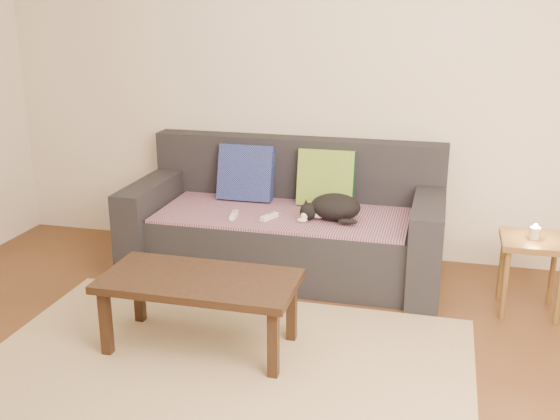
{
  "coord_description": "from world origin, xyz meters",
  "views": [
    {
      "loc": [
        1.01,
        -2.56,
        1.78
      ],
      "look_at": [
        0.05,
        1.2,
        0.55
      ],
      "focal_mm": 42.0,
      "sensor_mm": 36.0,
      "label": 1
    }
  ],
  "objects": [
    {
      "name": "throw_blanket",
      "position": [
        0.0,
        1.48,
        0.43
      ],
      "size": [
        1.66,
        0.74,
        0.02
      ],
      "primitive_type": "cube",
      "color": "#452648",
      "rests_on": "sofa"
    },
    {
      "name": "cat",
      "position": [
        0.35,
        1.42,
        0.52
      ],
      "size": [
        0.43,
        0.33,
        0.17
      ],
      "rotation": [
        0.0,
        0.0,
        -0.29
      ],
      "color": "black",
      "rests_on": "throw_blanket"
    },
    {
      "name": "cushion_navy",
      "position": [
        -0.34,
        1.74,
        0.63
      ],
      "size": [
        0.39,
        0.2,
        0.4
      ],
      "primitive_type": "cube",
      "rotation": [
        -0.27,
        0.0,
        0.0
      ],
      "color": "#12184F",
      "rests_on": "throw_blanket"
    },
    {
      "name": "wii_remote_b",
      "position": [
        -0.06,
        1.33,
        0.46
      ],
      "size": [
        0.09,
        0.15,
        0.03
      ],
      "primitive_type": "cube",
      "rotation": [
        0.0,
        0.0,
        1.16
      ],
      "color": "white",
      "rests_on": "throw_blanket"
    },
    {
      "name": "wii_remote_a",
      "position": [
        -0.29,
        1.31,
        0.46
      ],
      "size": [
        0.06,
        0.15,
        0.03
      ],
      "primitive_type": "cube",
      "rotation": [
        0.0,
        0.0,
        1.71
      ],
      "color": "white",
      "rests_on": "throw_blanket"
    },
    {
      "name": "rug",
      "position": [
        0.0,
        0.15,
        0.01
      ],
      "size": [
        2.5,
        1.8,
        0.01
      ],
      "primitive_type": "cube",
      "color": "tan",
      "rests_on": "ground"
    },
    {
      "name": "coffee_table",
      "position": [
        -0.18,
        0.39,
        0.36
      ],
      "size": [
        1.03,
        0.51,
        0.41
      ],
      "color": "#332313",
      "rests_on": "rug"
    },
    {
      "name": "cushion_green",
      "position": [
        0.24,
        1.74,
        0.63
      ],
      "size": [
        0.39,
        0.17,
        0.4
      ],
      "primitive_type": "cube",
      "rotation": [
        -0.19,
        0.0,
        0.0
      ],
      "color": "#0A452E",
      "rests_on": "throw_blanket"
    },
    {
      "name": "back_wall",
      "position": [
        0.0,
        2.0,
        1.3
      ],
      "size": [
        4.5,
        0.04,
        2.6
      ],
      "primitive_type": "cube",
      "color": "beige",
      "rests_on": "ground"
    },
    {
      "name": "sofa",
      "position": [
        0.0,
        1.57,
        0.31
      ],
      "size": [
        2.1,
        0.94,
        0.87
      ],
      "color": "#232328",
      "rests_on": "ground"
    },
    {
      "name": "side_table",
      "position": [
        1.56,
        1.29,
        0.38
      ],
      "size": [
        0.37,
        0.37,
        0.46
      ],
      "color": "brown",
      "rests_on": "ground"
    },
    {
      "name": "ground",
      "position": [
        0.0,
        0.0,
        0.0
      ],
      "size": [
        4.5,
        4.5,
        0.0
      ],
      "primitive_type": "plane",
      "color": "brown",
      "rests_on": "ground"
    },
    {
      "name": "candle",
      "position": [
        1.56,
        1.29,
        0.5
      ],
      "size": [
        0.06,
        0.06,
        0.09
      ],
      "color": "beige",
      "rests_on": "side_table"
    }
  ]
}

